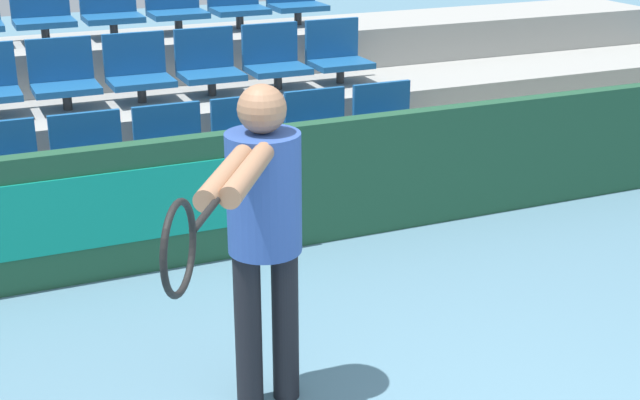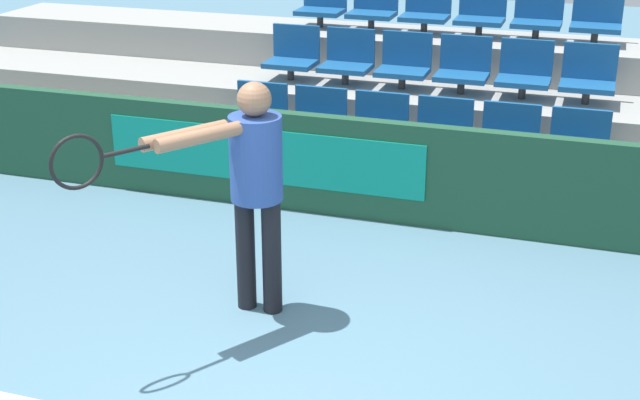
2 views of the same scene
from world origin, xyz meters
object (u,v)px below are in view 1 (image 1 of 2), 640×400
object	(u,v)px
stadium_chair_4	(320,130)
stadium_chair_15	(176,5)
stadium_chair_8	(138,71)
stadium_chair_1	(90,157)
stadium_chair_3	(249,138)
stadium_chair_10	(275,60)
stadium_chair_0	(2,168)
stadium_chair_16	(237,2)
stadium_chair_9	(209,65)
stadium_chair_13	(42,13)
stadium_chair_2	(172,147)
tennis_player	(261,219)
stadium_chair_5	(387,122)
stadium_chair_14	(111,9)
stadium_chair_11	(337,54)
stadium_chair_7	(64,78)

from	to	relation	value
stadium_chair_4	stadium_chair_15	world-z (taller)	stadium_chair_15
stadium_chair_4	stadium_chair_8	xyz separation A→B (m)	(-1.16, 0.96, 0.36)
stadium_chair_1	stadium_chair_3	bearing A→B (deg)	0.00
stadium_chair_4	stadium_chair_10	bearing A→B (deg)	90.00
stadium_chair_0	stadium_chair_16	size ratio (longest dim) A/B	1.00
stadium_chair_0	stadium_chair_8	size ratio (longest dim) A/B	1.00
stadium_chair_9	stadium_chair_13	distance (m)	1.55
stadium_chair_2	tennis_player	size ratio (longest dim) A/B	0.33
stadium_chair_5	stadium_chair_14	bearing A→B (deg)	132.04
stadium_chair_13	stadium_chair_16	xyz separation A→B (m)	(1.74, 0.00, 0.00)
stadium_chair_4	tennis_player	size ratio (longest dim) A/B	0.33
stadium_chair_5	stadium_chair_13	world-z (taller)	stadium_chair_13
stadium_chair_11	stadium_chair_16	world-z (taller)	stadium_chair_16
stadium_chair_1	stadium_chair_4	bearing A→B (deg)	0.00
stadium_chair_10	stadium_chair_16	size ratio (longest dim) A/B	1.00
stadium_chair_11	stadium_chair_15	distance (m)	1.55
stadium_chair_5	stadium_chair_16	xyz separation A→B (m)	(-0.58, 1.93, 0.72)
stadium_chair_9	stadium_chair_14	world-z (taller)	stadium_chair_14
stadium_chair_4	stadium_chair_11	xyz separation A→B (m)	(0.58, 0.96, 0.36)
stadium_chair_9	stadium_chair_14	distance (m)	1.18
stadium_chair_5	stadium_chair_2	bearing A→B (deg)	180.00
stadium_chair_7	stadium_chair_16	world-z (taller)	stadium_chair_16
stadium_chair_9	stadium_chair_16	size ratio (longest dim) A/B	1.00
stadium_chair_8	stadium_chair_14	size ratio (longest dim) A/B	1.00
stadium_chair_10	stadium_chair_13	bearing A→B (deg)	150.99
stadium_chair_0	stadium_chair_7	bearing A→B (deg)	58.99
stadium_chair_13	stadium_chair_8	bearing A→B (deg)	-58.99
stadium_chair_3	stadium_chair_9	size ratio (longest dim) A/B	1.00
stadium_chair_1	stadium_chair_5	distance (m)	2.32
stadium_chair_1	stadium_chair_9	size ratio (longest dim) A/B	1.00
stadium_chair_1	stadium_chair_7	distance (m)	1.03
stadium_chair_2	stadium_chair_14	distance (m)	2.06
stadium_chair_11	stadium_chair_1	bearing A→B (deg)	-157.42
stadium_chair_7	stadium_chair_13	distance (m)	1.03
stadium_chair_0	stadium_chair_14	bearing A→B (deg)	58.99
stadium_chair_2	stadium_chair_8	xyz separation A→B (m)	(0.00, 0.96, 0.36)
stadium_chair_1	stadium_chair_11	bearing A→B (deg)	22.58
stadium_chair_11	stadium_chair_3	bearing A→B (deg)	-140.25
stadium_chair_0	stadium_chair_4	world-z (taller)	same
stadium_chair_7	stadium_chair_15	bearing A→B (deg)	39.75
stadium_chair_7	stadium_chair_15	size ratio (longest dim) A/B	1.00
stadium_chair_1	stadium_chair_14	bearing A→B (deg)	73.27
stadium_chair_3	stadium_chair_10	size ratio (longest dim) A/B	1.00
stadium_chair_3	stadium_chair_9	xyz separation A→B (m)	(0.00, 0.96, 0.36)
stadium_chair_15	tennis_player	distance (m)	4.52
stadium_chair_2	stadium_chair_4	distance (m)	1.16
stadium_chair_7	stadium_chair_16	bearing A→B (deg)	29.01
stadium_chair_15	stadium_chair_16	bearing A→B (deg)	0.00
stadium_chair_5	stadium_chair_15	world-z (taller)	stadium_chair_15
stadium_chair_16	tennis_player	size ratio (longest dim) A/B	0.33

